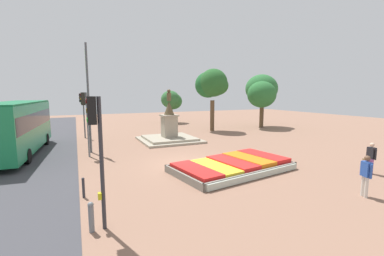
{
  "coord_description": "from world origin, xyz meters",
  "views": [
    {
      "loc": [
        -5.86,
        -13.31,
        4.09
      ],
      "look_at": [
        1.43,
        2.71,
        1.73
      ],
      "focal_mm": 24.0,
      "sensor_mm": 36.0,
      "label": 1
    }
  ],
  "objects_px": {
    "traffic_light_near_crossing": "(97,140)",
    "pedestrian_with_handbag": "(371,156)",
    "kerb_bollard_mid_a": "(83,187)",
    "pedestrian_near_planter": "(366,173)",
    "kerb_bollard_south": "(91,216)",
    "flower_planter": "(234,166)",
    "banner_pole": "(88,95)",
    "city_bus": "(17,125)",
    "traffic_light_far_corner": "(82,107)",
    "statue_monument": "(169,133)",
    "traffic_light_mid_block": "(86,113)"
  },
  "relations": [
    {
      "from": "flower_planter",
      "to": "statue_monument",
      "type": "height_order",
      "value": "statue_monument"
    },
    {
      "from": "flower_planter",
      "to": "traffic_light_near_crossing",
      "type": "bearing_deg",
      "value": -154.1
    },
    {
      "from": "flower_planter",
      "to": "city_bus",
      "type": "bearing_deg",
      "value": 141.39
    },
    {
      "from": "flower_planter",
      "to": "banner_pole",
      "type": "height_order",
      "value": "banner_pole"
    },
    {
      "from": "kerb_bollard_mid_a",
      "to": "statue_monument",
      "type": "bearing_deg",
      "value": 54.95
    },
    {
      "from": "statue_monument",
      "to": "pedestrian_near_planter",
      "type": "xyz_separation_m",
      "value": [
        2.98,
        -14.84,
        0.25
      ]
    },
    {
      "from": "city_bus",
      "to": "statue_monument",
      "type": "bearing_deg",
      "value": 3.6
    },
    {
      "from": "traffic_light_mid_block",
      "to": "pedestrian_with_handbag",
      "type": "bearing_deg",
      "value": -37.05
    },
    {
      "from": "statue_monument",
      "to": "pedestrian_with_handbag",
      "type": "xyz_separation_m",
      "value": [
        6.26,
        -13.06,
        0.19
      ]
    },
    {
      "from": "kerb_bollard_south",
      "to": "kerb_bollard_mid_a",
      "type": "bearing_deg",
      "value": 92.67
    },
    {
      "from": "statue_monument",
      "to": "city_bus",
      "type": "height_order",
      "value": "statue_monument"
    },
    {
      "from": "traffic_light_near_crossing",
      "to": "kerb_bollard_south",
      "type": "bearing_deg",
      "value": -169.37
    },
    {
      "from": "traffic_light_far_corner",
      "to": "kerb_bollard_south",
      "type": "relative_size",
      "value": 4.42
    },
    {
      "from": "pedestrian_with_handbag",
      "to": "kerb_bollard_mid_a",
      "type": "distance_m",
      "value": 13.77
    },
    {
      "from": "banner_pole",
      "to": "traffic_light_mid_block",
      "type": "bearing_deg",
      "value": -101.58
    },
    {
      "from": "kerb_bollard_south",
      "to": "flower_planter",
      "type": "bearing_deg",
      "value": 25.39
    },
    {
      "from": "traffic_light_mid_block",
      "to": "pedestrian_with_handbag",
      "type": "height_order",
      "value": "traffic_light_mid_block"
    },
    {
      "from": "traffic_light_mid_block",
      "to": "pedestrian_with_handbag",
      "type": "xyz_separation_m",
      "value": [
        13.03,
        -9.83,
        -1.98
      ]
    },
    {
      "from": "flower_planter",
      "to": "kerb_bollard_south",
      "type": "height_order",
      "value": "kerb_bollard_south"
    },
    {
      "from": "flower_planter",
      "to": "traffic_light_near_crossing",
      "type": "distance_m",
      "value": 8.26
    },
    {
      "from": "statue_monument",
      "to": "pedestrian_near_planter",
      "type": "height_order",
      "value": "statue_monument"
    },
    {
      "from": "banner_pole",
      "to": "city_bus",
      "type": "height_order",
      "value": "banner_pole"
    },
    {
      "from": "banner_pole",
      "to": "statue_monument",
      "type": "bearing_deg",
      "value": 16.33
    },
    {
      "from": "flower_planter",
      "to": "city_bus",
      "type": "xyz_separation_m",
      "value": [
        -11.23,
        8.97,
        1.78
      ]
    },
    {
      "from": "city_bus",
      "to": "pedestrian_with_handbag",
      "type": "xyz_separation_m",
      "value": [
        17.23,
        -12.37,
        -1.12
      ]
    },
    {
      "from": "traffic_light_far_corner",
      "to": "kerb_bollard_mid_a",
      "type": "xyz_separation_m",
      "value": [
        -0.47,
        -14.93,
        -2.43
      ]
    },
    {
      "from": "traffic_light_mid_block",
      "to": "traffic_light_far_corner",
      "type": "relative_size",
      "value": 1.01
    },
    {
      "from": "statue_monument",
      "to": "city_bus",
      "type": "distance_m",
      "value": 11.06
    },
    {
      "from": "flower_planter",
      "to": "traffic_light_near_crossing",
      "type": "height_order",
      "value": "traffic_light_near_crossing"
    },
    {
      "from": "pedestrian_with_handbag",
      "to": "kerb_bollard_south",
      "type": "xyz_separation_m",
      "value": [
        -13.35,
        -0.08,
        -0.42
      ]
    },
    {
      "from": "pedestrian_near_planter",
      "to": "kerb_bollard_mid_a",
      "type": "bearing_deg",
      "value": 155.97
    },
    {
      "from": "traffic_light_mid_block",
      "to": "kerb_bollard_mid_a",
      "type": "distance_m",
      "value": 7.5
    },
    {
      "from": "traffic_light_near_crossing",
      "to": "traffic_light_mid_block",
      "type": "height_order",
      "value": "traffic_light_mid_block"
    },
    {
      "from": "pedestrian_near_planter",
      "to": "traffic_light_near_crossing",
      "type": "bearing_deg",
      "value": 169.91
    },
    {
      "from": "traffic_light_near_crossing",
      "to": "traffic_light_far_corner",
      "type": "xyz_separation_m",
      "value": [
        0.07,
        17.74,
        0.12
      ]
    },
    {
      "from": "flower_planter",
      "to": "pedestrian_near_planter",
      "type": "xyz_separation_m",
      "value": [
        2.71,
        -5.18,
        0.72
      ]
    },
    {
      "from": "pedestrian_near_planter",
      "to": "kerb_bollard_south",
      "type": "distance_m",
      "value": 10.22
    },
    {
      "from": "statue_monument",
      "to": "pedestrian_near_planter",
      "type": "bearing_deg",
      "value": -78.65
    },
    {
      "from": "pedestrian_with_handbag",
      "to": "kerb_bollard_mid_a",
      "type": "bearing_deg",
      "value": 168.39
    },
    {
      "from": "pedestrian_with_handbag",
      "to": "kerb_bollard_mid_a",
      "type": "height_order",
      "value": "pedestrian_with_handbag"
    },
    {
      "from": "flower_planter",
      "to": "pedestrian_with_handbag",
      "type": "bearing_deg",
      "value": -29.59
    },
    {
      "from": "traffic_light_mid_block",
      "to": "kerb_bollard_mid_a",
      "type": "xyz_separation_m",
      "value": [
        -0.46,
        -7.06,
        -2.46
      ]
    },
    {
      "from": "traffic_light_near_crossing",
      "to": "pedestrian_with_handbag",
      "type": "distance_m",
      "value": 13.21
    },
    {
      "from": "city_bus",
      "to": "kerb_bollard_mid_a",
      "type": "relative_size",
      "value": 12.5
    },
    {
      "from": "city_bus",
      "to": "kerb_bollard_south",
      "type": "xyz_separation_m",
      "value": [
        3.88,
        -12.46,
        -1.54
      ]
    },
    {
      "from": "traffic_light_far_corner",
      "to": "city_bus",
      "type": "distance_m",
      "value": 6.84
    },
    {
      "from": "traffic_light_far_corner",
      "to": "pedestrian_near_planter",
      "type": "height_order",
      "value": "traffic_light_far_corner"
    },
    {
      "from": "traffic_light_near_crossing",
      "to": "pedestrian_with_handbag",
      "type": "relative_size",
      "value": 2.46
    },
    {
      "from": "traffic_light_mid_block",
      "to": "pedestrian_near_planter",
      "type": "relative_size",
      "value": 2.47
    },
    {
      "from": "city_bus",
      "to": "kerb_bollard_mid_a",
      "type": "xyz_separation_m",
      "value": [
        3.74,
        -9.6,
        -1.6
      ]
    }
  ]
}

